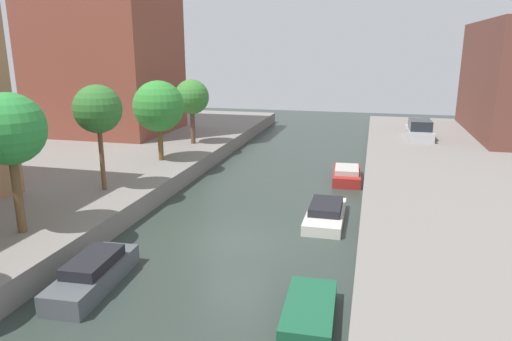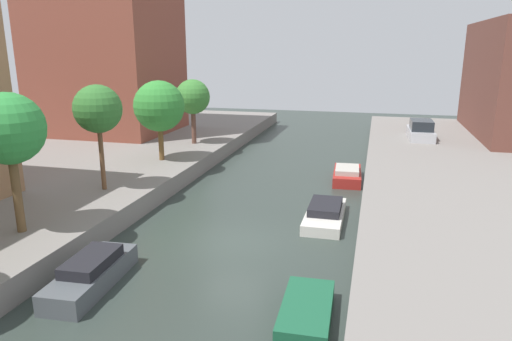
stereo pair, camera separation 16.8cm
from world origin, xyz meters
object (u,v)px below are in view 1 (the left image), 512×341
(street_tree_3, at_px, (98,110))
(moored_boat_right_4, at_px, (347,174))
(street_tree_4, at_px, (159,106))
(moored_boat_right_3, at_px, (326,213))
(street_tree_2, at_px, (9,130))
(parked_car, at_px, (419,131))
(apartment_tower_far, at_px, (103,17))
(street_tree_5, at_px, (192,97))
(moored_boat_left_2, at_px, (93,274))
(moored_boat_right_2, at_px, (309,312))

(street_tree_3, relative_size, moored_boat_right_4, 1.31)
(street_tree_4, distance_m, moored_boat_right_3, 12.70)
(street_tree_2, height_order, parked_car, street_tree_2)
(apartment_tower_far, xyz_separation_m, street_tree_5, (8.62, -3.26, -5.80))
(street_tree_5, relative_size, moored_boat_left_2, 1.10)
(apartment_tower_far, xyz_separation_m, street_tree_2, (8.62, -20.71, -5.23))
(moored_boat_right_3, bearing_deg, parked_car, 72.26)
(street_tree_4, bearing_deg, moored_boat_right_2, -51.07)
(street_tree_4, height_order, moored_boat_right_4, street_tree_4)
(apartment_tower_far, distance_m, moored_boat_right_3, 25.88)
(street_tree_2, xyz_separation_m, parked_car, (16.16, 23.50, -3.30))
(moored_boat_left_2, bearing_deg, moored_boat_right_2, -2.30)
(parked_car, relative_size, moored_boat_left_2, 1.04)
(moored_boat_left_2, bearing_deg, street_tree_4, 106.09)
(street_tree_3, height_order, moored_boat_left_2, street_tree_3)
(street_tree_3, height_order, street_tree_5, street_tree_3)
(street_tree_4, height_order, parked_car, street_tree_4)
(apartment_tower_far, relative_size, moored_boat_right_4, 4.69)
(street_tree_4, bearing_deg, apartment_tower_far, 134.98)
(parked_car, xyz_separation_m, moored_boat_right_2, (-4.99, -25.25, -1.31))
(street_tree_4, bearing_deg, moored_boat_left_2, -73.91)
(moored_boat_left_2, height_order, moored_boat_right_4, moored_boat_left_2)
(moored_boat_left_2, relative_size, moored_boat_right_4, 1.08)
(apartment_tower_far, relative_size, moored_boat_right_2, 5.78)
(street_tree_2, bearing_deg, moored_boat_right_2, -8.89)
(street_tree_3, bearing_deg, moored_boat_left_2, -61.18)
(apartment_tower_far, xyz_separation_m, street_tree_3, (8.62, -15.07, -5.21))
(parked_car, distance_m, moored_boat_right_2, 25.77)
(parked_car, relative_size, moored_boat_right_3, 1.01)
(parked_car, height_order, moored_boat_right_2, parked_car)
(parked_car, bearing_deg, moored_boat_right_2, -101.17)
(street_tree_3, relative_size, moored_boat_left_2, 1.22)
(street_tree_5, bearing_deg, street_tree_3, -90.00)
(moored_boat_left_2, relative_size, moored_boat_right_2, 1.33)
(street_tree_2, height_order, moored_boat_right_4, street_tree_2)
(street_tree_4, height_order, moored_boat_right_3, street_tree_4)
(apartment_tower_far, height_order, street_tree_3, apartment_tower_far)
(apartment_tower_far, bearing_deg, moored_boat_right_4, -19.37)
(apartment_tower_far, xyz_separation_m, moored_boat_left_2, (12.53, -22.17, -9.69))
(street_tree_3, xyz_separation_m, moored_boat_left_2, (3.91, -7.10, -4.48))
(parked_car, bearing_deg, street_tree_4, -144.76)
(street_tree_5, bearing_deg, moored_boat_right_3, -45.04)
(street_tree_3, bearing_deg, street_tree_4, 90.00)
(street_tree_2, distance_m, moored_boat_left_2, 6.10)
(street_tree_4, relative_size, parked_car, 1.12)
(street_tree_2, xyz_separation_m, moored_boat_right_4, (11.32, 13.70, -4.53))
(street_tree_4, bearing_deg, street_tree_5, 90.00)
(street_tree_4, bearing_deg, moored_boat_right_3, -26.69)
(moored_boat_right_3, bearing_deg, street_tree_4, 153.31)
(moored_boat_right_4, bearing_deg, parked_car, 63.69)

